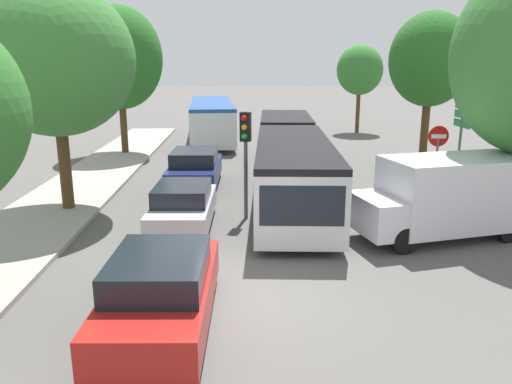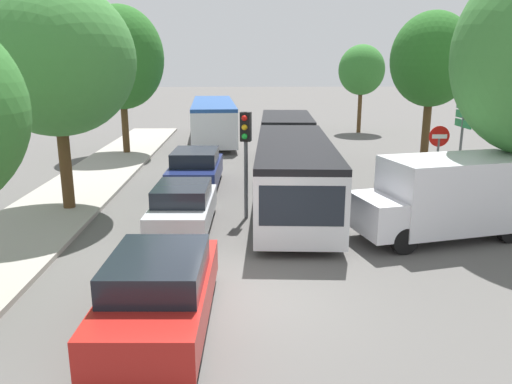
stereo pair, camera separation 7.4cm
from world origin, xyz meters
name	(u,v)px [view 1 (the left image)]	position (x,y,z in m)	size (l,w,h in m)	color
ground_plane	(254,297)	(0.00, 0.00, 0.00)	(200.00, 200.00, 0.00)	#565451
kerb_strip_left	(92,178)	(-6.58, 11.38, 0.07)	(3.20, 32.76, 0.14)	#9E998E
articulated_bus	(289,153)	(1.74, 9.85, 1.37)	(3.39, 16.08, 2.37)	silver
city_bus_rear	(212,118)	(-1.97, 22.76, 1.44)	(3.25, 11.67, 2.48)	silver
queued_car_red	(161,291)	(-1.77, -1.20, 0.76)	(1.97, 4.37, 1.50)	#B21E19
queued_car_silver	(183,206)	(-1.97, 4.65, 0.70)	(1.82, 4.04, 1.38)	#B7BABF
queued_car_navy	(195,168)	(-2.03, 9.86, 0.77)	(2.01, 4.45, 1.53)	navy
white_van	(449,195)	(5.62, 3.64, 1.24)	(5.32, 3.06, 2.31)	silver
traffic_light	(245,141)	(-0.08, 5.63, 2.50)	(0.37, 0.39, 3.40)	#56595E
no_entry_sign	(437,154)	(6.45, 6.73, 1.88)	(0.70, 0.08, 2.82)	#56595E
direction_sign_post	(462,125)	(8.26, 9.05, 2.57)	(0.10, 1.40, 3.60)	#56595E
tree_left_mid	(57,63)	(-5.97, 6.58, 4.85)	(4.99, 4.99, 7.39)	#51381E
tree_left_far	(119,58)	(-6.47, 17.47, 5.13)	(4.49, 4.49, 7.81)	#51381E
tree_right_mid	(430,62)	(8.48, 13.41, 4.90)	(3.72, 3.72, 7.16)	#51381E
tree_right_far	(360,71)	(8.39, 26.19, 4.31)	(3.23, 3.23, 6.16)	#51381E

